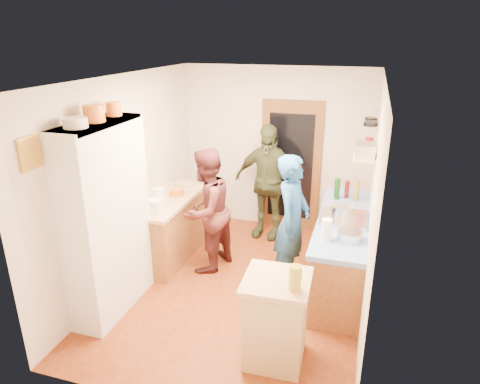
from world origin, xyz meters
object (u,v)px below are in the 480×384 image
at_px(right_counter_base, 341,252).
at_px(island_base, 276,322).
at_px(person_back, 268,182).
at_px(person_hob, 294,223).
at_px(hutch_body, 107,220).
at_px(person_left, 210,210).

distance_m(right_counter_base, island_base, 1.71).
bearing_deg(person_back, right_counter_base, -33.26).
bearing_deg(island_base, person_hob, 93.71).
relative_size(hutch_body, person_back, 1.22).
distance_m(person_hob, person_left, 1.14).
bearing_deg(hutch_body, person_left, 56.31).
xyz_separation_m(island_base, person_back, (-0.73, 2.68, 0.47)).
relative_size(hutch_body, person_left, 1.30).
relative_size(right_counter_base, person_back, 1.22).
bearing_deg(right_counter_base, person_back, 139.48).
distance_m(right_counter_base, person_hob, 0.76).
height_order(right_counter_base, island_base, island_base).
relative_size(hutch_body, right_counter_base, 1.00).
bearing_deg(right_counter_base, hutch_body, -152.53).
xyz_separation_m(hutch_body, person_back, (1.28, 2.34, -0.20)).
bearing_deg(hutch_body, person_hob, 29.12).
relative_size(island_base, person_hob, 0.50).
bearing_deg(person_hob, hutch_body, 127.34).
bearing_deg(person_back, hutch_body, -111.41).
xyz_separation_m(right_counter_base, person_left, (-1.72, -0.14, 0.42)).
distance_m(island_base, person_hob, 1.47).
relative_size(island_base, person_left, 0.51).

